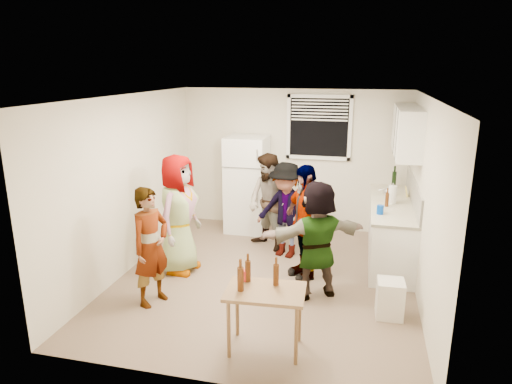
% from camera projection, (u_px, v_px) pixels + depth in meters
% --- Properties ---
extents(room, '(4.00, 4.50, 2.50)m').
position_uv_depth(room, '(266.00, 278.00, 6.39)').
color(room, beige).
rests_on(room, ground).
extents(window, '(1.12, 0.10, 1.06)m').
position_uv_depth(window, '(319.00, 127.00, 7.87)').
color(window, white).
rests_on(window, room).
extents(refrigerator, '(0.70, 0.70, 1.70)m').
position_uv_depth(refrigerator, '(247.00, 184.00, 8.09)').
color(refrigerator, white).
rests_on(refrigerator, ground).
extents(counter_lower, '(0.60, 2.20, 0.86)m').
position_uv_depth(counter_lower, '(390.00, 231.00, 6.97)').
color(counter_lower, white).
rests_on(counter_lower, ground).
extents(countertop, '(0.64, 2.22, 0.04)m').
position_uv_depth(countertop, '(393.00, 203.00, 6.85)').
color(countertop, beige).
rests_on(countertop, counter_lower).
extents(backsplash, '(0.03, 2.20, 0.36)m').
position_uv_depth(backsplash, '(414.00, 192.00, 6.73)').
color(backsplash, beige).
rests_on(backsplash, countertop).
extents(upper_cabinets, '(0.34, 1.60, 0.70)m').
position_uv_depth(upper_cabinets, '(407.00, 131.00, 6.72)').
color(upper_cabinets, white).
rests_on(upper_cabinets, room).
extents(kettle, '(0.25, 0.22, 0.18)m').
position_uv_depth(kettle, '(388.00, 196.00, 7.17)').
color(kettle, silver).
rests_on(kettle, countertop).
extents(paper_towel, '(0.12, 0.12, 0.27)m').
position_uv_depth(paper_towel, '(392.00, 203.00, 6.79)').
color(paper_towel, white).
rests_on(paper_towel, countertop).
extents(wine_bottle, '(0.07, 0.07, 0.28)m').
position_uv_depth(wine_bottle, '(393.00, 188.00, 7.64)').
color(wine_bottle, black).
rests_on(wine_bottle, countertop).
extents(beer_bottle_counter, '(0.05, 0.05, 0.20)m').
position_uv_depth(beer_bottle_counter, '(386.00, 206.00, 6.63)').
color(beer_bottle_counter, '#47230C').
rests_on(beer_bottle_counter, countertop).
extents(blue_cup, '(0.09, 0.09, 0.13)m').
position_uv_depth(blue_cup, '(380.00, 214.00, 6.29)').
color(blue_cup, '#053DB3').
rests_on(blue_cup, countertop).
extents(picture_frame, '(0.02, 0.17, 0.14)m').
position_uv_depth(picture_frame, '(406.00, 192.00, 7.15)').
color(picture_frame, '#F6DA5F').
rests_on(picture_frame, countertop).
extents(trash_bin, '(0.32, 0.32, 0.45)m').
position_uv_depth(trash_bin, '(390.00, 297.00, 5.36)').
color(trash_bin, silver).
rests_on(trash_bin, ground).
extents(serving_table, '(0.84, 0.59, 0.68)m').
position_uv_depth(serving_table, '(265.00, 348.00, 4.80)').
color(serving_table, brown).
rests_on(serving_table, ground).
extents(beer_bottle_table, '(0.07, 0.07, 0.25)m').
position_uv_depth(beer_bottle_table, '(241.00, 291.00, 4.61)').
color(beer_bottle_table, '#47230C').
rests_on(beer_bottle_table, serving_table).
extents(red_cup, '(0.09, 0.09, 0.12)m').
position_uv_depth(red_cup, '(247.00, 280.00, 4.83)').
color(red_cup, '#AE1E19').
rests_on(red_cup, serving_table).
extents(guest_grey, '(1.80, 1.04, 0.54)m').
position_uv_depth(guest_grey, '(181.00, 270.00, 6.65)').
color(guest_grey, '#9B9B9B').
rests_on(guest_grey, ground).
extents(guest_stripe, '(1.59, 1.05, 0.36)m').
position_uv_depth(guest_stripe, '(154.00, 302.00, 5.76)').
color(guest_stripe, '#141933').
rests_on(guest_stripe, ground).
extents(guest_back_left, '(1.52, 1.71, 0.59)m').
position_uv_depth(guest_back_left, '(269.00, 248.00, 7.46)').
color(guest_back_left, brown).
rests_on(guest_back_left, ground).
extents(guest_back_right, '(1.38, 1.72, 0.55)m').
position_uv_depth(guest_back_right, '(285.00, 255.00, 7.17)').
color(guest_back_right, '#45454B').
rests_on(guest_back_right, ground).
extents(guest_black, '(1.86, 1.74, 0.39)m').
position_uv_depth(guest_black, '(303.00, 276.00, 6.46)').
color(guest_black, black).
rests_on(guest_black, ground).
extents(guest_orange, '(2.00, 2.04, 0.45)m').
position_uv_depth(guest_orange, '(315.00, 294.00, 5.94)').
color(guest_orange, '#F9894A').
rests_on(guest_orange, ground).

